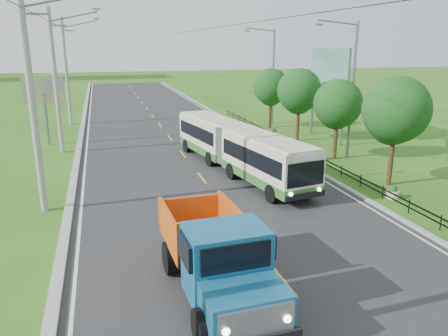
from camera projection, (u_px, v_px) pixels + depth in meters
name	position (u px, v px, depth m)	size (l,w,h in m)	color
ground	(283.00, 281.00, 14.47)	(240.00, 240.00, 0.00)	#2B5A15
road	(178.00, 148.00, 32.98)	(14.00, 120.00, 0.02)	#28282B
curb_left	(78.00, 153.00, 31.08)	(0.40, 120.00, 0.15)	#9E9E99
curb_right	(266.00, 142.00, 34.84)	(0.30, 120.00, 0.10)	#9E9E99
edge_line_left	(86.00, 154.00, 31.23)	(0.12, 120.00, 0.00)	silver
edge_line_right	(261.00, 143.00, 34.72)	(0.12, 120.00, 0.00)	silver
centre_dash	(283.00, 280.00, 14.46)	(0.12, 2.20, 0.00)	yellow
railing_right	(311.00, 156.00, 29.44)	(0.04, 40.00, 0.60)	black
pole_near	(33.00, 102.00, 19.25)	(3.51, 0.32, 10.00)	gray
pole_mid	(56.00, 81.00, 30.35)	(3.51, 0.32, 10.00)	gray
pole_far	(67.00, 71.00, 41.46)	(3.51, 0.32, 10.00)	gray
tree_third	(395.00, 113.00, 23.50)	(3.60, 3.62, 6.00)	#382314
tree_fourth	(337.00, 106.00, 29.16)	(3.24, 3.31, 5.40)	#382314
tree_fifth	(299.00, 93.00, 34.64)	(3.48, 3.52, 5.80)	#382314
tree_back	(271.00, 88.00, 40.25)	(3.30, 3.36, 5.50)	#382314
streetlight_mid	(351.00, 86.00, 28.88)	(3.02, 0.20, 9.07)	slate
streetlight_far	(272.00, 73.00, 41.84)	(3.02, 0.20, 9.07)	slate
planter_near	(393.00, 193.00, 22.20)	(0.64, 0.64, 0.67)	silver
planter_mid	(319.00, 156.00, 29.60)	(0.64, 0.64, 0.67)	silver
planter_far	(274.00, 133.00, 37.01)	(0.64, 0.64, 0.67)	silver
billboard_left	(44.00, 95.00, 33.14)	(3.00, 0.20, 5.20)	slate
billboard_right	(329.00, 73.00, 34.75)	(0.24, 6.00, 7.30)	slate
bus	(237.00, 145.00, 26.58)	(4.63, 14.30, 2.73)	#2C6E2C
dump_truck	(217.00, 252.00, 13.18)	(2.76, 6.47, 2.67)	#165C88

